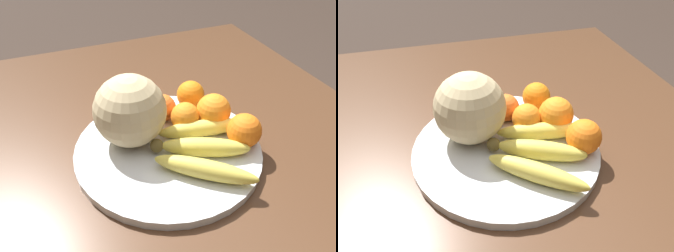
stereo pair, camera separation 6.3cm
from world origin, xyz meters
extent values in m
cube|color=#4C301E|center=(0.00, 0.00, 0.74)|extent=(1.21, 0.96, 0.04)
cube|color=#4C301E|center=(-0.52, -0.39, 0.36)|extent=(0.07, 0.07, 0.72)
cube|color=#4C301E|center=(-0.52, 0.39, 0.36)|extent=(0.07, 0.07, 0.72)
cylinder|color=silver|center=(-0.03, -0.02, 0.76)|extent=(0.37, 0.37, 0.02)
torus|color=#1E4C56|center=(-0.03, -0.02, 0.77)|extent=(0.37, 0.37, 0.01)
sphere|color=#C6B284|center=(-0.07, -0.08, 0.85)|extent=(0.14, 0.14, 0.14)
sphere|color=brown|center=(-0.01, -0.05, 0.79)|extent=(0.03, 0.03, 0.03)
ellipsoid|color=#DBC64C|center=(0.08, 0.01, 0.79)|extent=(0.15, 0.17, 0.04)
ellipsoid|color=#DBC64C|center=(0.03, 0.03, 0.79)|extent=(0.11, 0.17, 0.04)
ellipsoid|color=#DBC64C|center=(-0.03, 0.06, 0.79)|extent=(0.07, 0.19, 0.03)
sphere|color=orange|center=(0.03, 0.12, 0.81)|extent=(0.07, 0.07, 0.07)
sphere|color=orange|center=(-0.06, 0.03, 0.80)|extent=(0.06, 0.06, 0.06)
sphere|color=orange|center=(-0.05, 0.09, 0.81)|extent=(0.07, 0.07, 0.07)
sphere|color=orange|center=(-0.14, 0.08, 0.81)|extent=(0.06, 0.06, 0.06)
sphere|color=orange|center=(-0.11, 0.00, 0.80)|extent=(0.06, 0.06, 0.06)
cube|color=white|center=(-0.06, -0.01, 0.78)|extent=(0.08, 0.04, 0.00)
camera|label=1|loc=(0.44, -0.21, 1.21)|focal=35.00mm
camera|label=2|loc=(0.46, -0.15, 1.21)|focal=35.00mm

